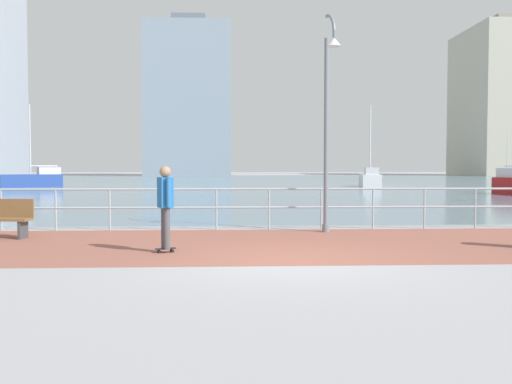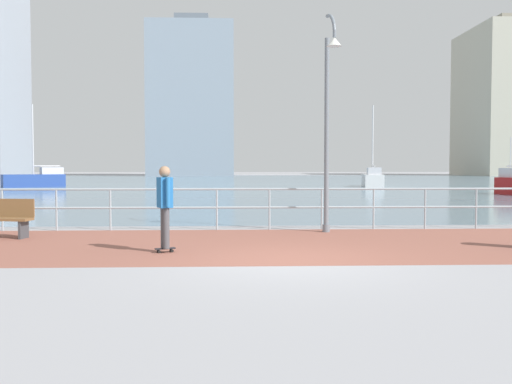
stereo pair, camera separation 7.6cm
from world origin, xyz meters
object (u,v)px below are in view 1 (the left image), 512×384
at_px(skateboarder, 165,201).
at_px(sailboat_teal, 508,180).
at_px(lamppost, 328,112).
at_px(sailboat_yellow, 370,179).
at_px(sailboat_red, 33,179).

xyz_separation_m(skateboarder, sailboat_teal, (26.60, 39.76, -0.61)).
height_order(lamppost, skateboarder, lamppost).
relative_size(sailboat_yellow, sailboat_red, 1.00).
relative_size(skateboarder, sailboat_yellow, 0.26).
bearing_deg(sailboat_yellow, sailboat_teal, 18.55).
distance_m(sailboat_red, sailboat_teal, 41.46).
height_order(skateboarder, sailboat_yellow, sailboat_yellow).
distance_m(skateboarder, sailboat_teal, 47.84).
relative_size(skateboarder, sailboat_teal, 0.39).
distance_m(lamppost, sailboat_yellow, 33.28).
xyz_separation_m(lamppost, sailboat_yellow, (9.02, 31.94, -2.43)).
height_order(lamppost, sailboat_red, sailboat_red).
relative_size(sailboat_yellow, sailboat_teal, 1.54).
distance_m(sailboat_yellow, sailboat_teal, 14.59).
bearing_deg(lamppost, skateboarder, -139.69).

